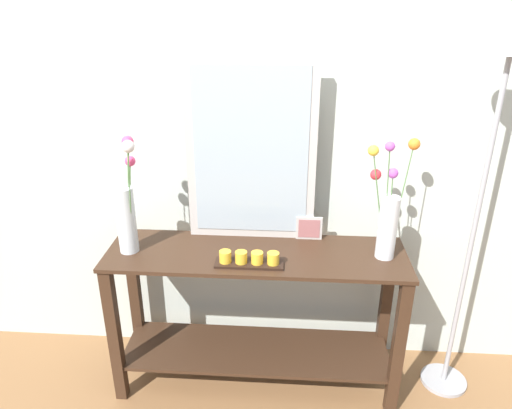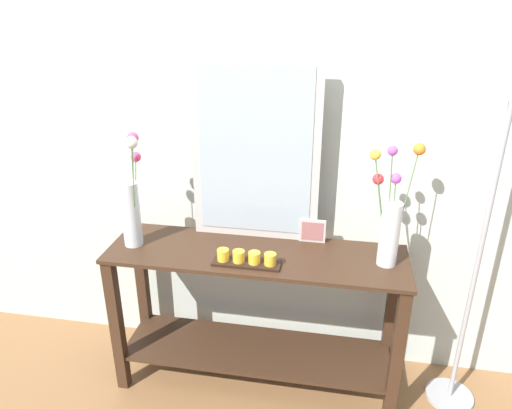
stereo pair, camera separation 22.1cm
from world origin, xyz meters
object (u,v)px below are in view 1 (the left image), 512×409
at_px(candle_tray, 249,260).
at_px(picture_frame_small, 309,228).
at_px(tall_vase_left, 127,211).
at_px(console_table, 256,306).
at_px(vase_right, 388,215).
at_px(mirror_leaning, 251,152).
at_px(floor_lamp, 486,170).

bearing_deg(candle_tray, picture_frame_small, 44.55).
bearing_deg(tall_vase_left, candle_tray, -9.20).
bearing_deg(tall_vase_left, picture_frame_small, 11.89).
bearing_deg(console_table, vase_right, 1.20).
distance_m(mirror_leaning, candle_tray, 0.52).
bearing_deg(candle_tray, console_table, 78.56).
xyz_separation_m(mirror_leaning, vase_right, (0.65, -0.17, -0.23)).
relative_size(candle_tray, picture_frame_small, 2.41).
bearing_deg(picture_frame_small, console_table, -148.04).
distance_m(console_table, mirror_leaning, 0.78).
bearing_deg(candle_tray, floor_lamp, 8.82).
height_order(console_table, vase_right, vase_right).
xyz_separation_m(tall_vase_left, floor_lamp, (1.64, 0.07, 0.22)).
bearing_deg(mirror_leaning, candle_tray, -87.46).
height_order(vase_right, candle_tray, vase_right).
xyz_separation_m(tall_vase_left, candle_tray, (0.59, -0.10, -0.19)).
relative_size(candle_tray, floor_lamp, 0.17).
bearing_deg(mirror_leaning, console_table, -78.38).
xyz_separation_m(mirror_leaning, candle_tray, (0.01, -0.30, -0.42)).
relative_size(vase_right, floor_lamp, 0.31).
xyz_separation_m(candle_tray, floor_lamp, (1.05, 0.16, 0.41)).
height_order(console_table, floor_lamp, floor_lamp).
bearing_deg(console_table, mirror_leaning, 101.62).
relative_size(vase_right, candle_tray, 1.77).
bearing_deg(tall_vase_left, floor_lamp, 2.36).
xyz_separation_m(console_table, vase_right, (0.61, 0.01, 0.53)).
bearing_deg(floor_lamp, candle_tray, -171.18).
bearing_deg(tall_vase_left, console_table, 2.02).
distance_m(mirror_leaning, vase_right, 0.71).
xyz_separation_m(vase_right, picture_frame_small, (-0.35, 0.15, -0.16)).
bearing_deg(tall_vase_left, vase_right, 1.61).
bearing_deg(console_table, floor_lamp, 2.57).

